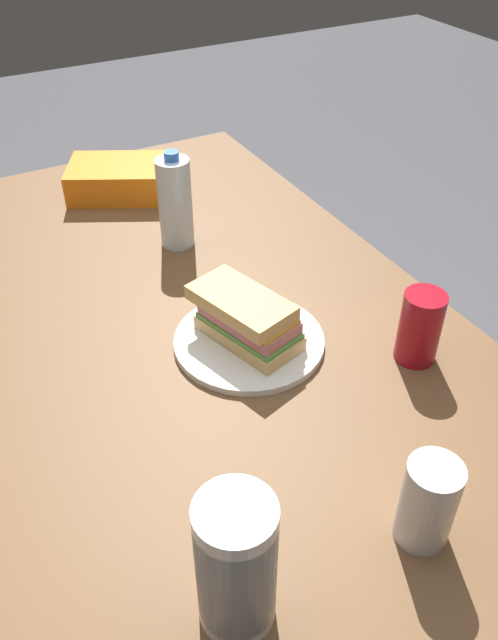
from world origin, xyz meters
name	(u,v)px	position (x,y,z in m)	size (l,w,h in m)	color
ground_plane	(202,576)	(0.00, 0.00, 0.00)	(8.00, 8.00, 0.00)	#4C4C51
dining_table	(186,377)	(0.00, 0.00, 0.66)	(1.49, 0.90, 0.76)	brown
paper_plate	(249,341)	(-0.08, -0.09, 0.77)	(0.25, 0.25, 0.01)	white
sandwich	(247,318)	(-0.07, -0.08, 0.81)	(0.20, 0.14, 0.08)	#DBB26B
soda_can_red	(420,327)	(-0.23, -0.31, 0.82)	(0.07, 0.07, 0.12)	maroon
chip_bag	(121,179)	(0.53, -0.09, 0.80)	(0.23, 0.15, 0.07)	orange
water_bottle_tall	(175,202)	(0.27, -0.11, 0.85)	(0.07, 0.07, 0.20)	silver
plastic_cup_stack	(236,565)	(-0.47, 0.14, 0.85)	(0.08, 0.08, 0.18)	silver
soda_can_silver	(428,503)	(-0.49, -0.10, 0.82)	(0.07, 0.07, 0.12)	silver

